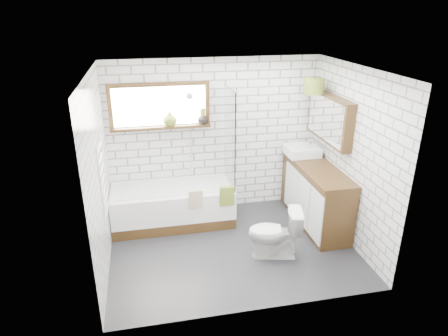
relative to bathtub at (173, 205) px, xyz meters
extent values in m
cube|color=black|center=(0.76, -0.89, -0.31)|extent=(3.40, 2.60, 0.01)
cube|color=white|center=(0.76, -0.89, 2.20)|extent=(3.40, 2.60, 0.01)
cube|color=white|center=(0.76, 0.42, 0.95)|extent=(3.40, 0.01, 2.50)
cube|color=white|center=(0.76, -2.19, 0.95)|extent=(3.40, 0.01, 2.50)
cube|color=white|center=(-0.95, -0.89, 0.95)|extent=(0.01, 2.60, 2.50)
cube|color=white|center=(2.46, -0.89, 0.95)|extent=(0.01, 2.60, 2.50)
cube|color=black|center=(-0.09, 0.37, 1.50)|extent=(1.52, 0.16, 0.68)
cube|color=white|center=(-0.90, -0.89, 0.90)|extent=(0.06, 0.52, 1.00)
cube|color=black|center=(2.38, -0.29, 1.35)|extent=(0.16, 1.20, 0.70)
cylinder|color=silver|center=(0.36, 0.37, 1.05)|extent=(0.02, 0.02, 1.30)
cube|color=white|center=(0.00, 0.00, 0.00)|extent=(1.86, 0.82, 0.60)
cube|color=white|center=(0.91, 0.00, 1.05)|extent=(0.02, 0.72, 1.50)
cube|color=#5D6D20|center=(0.78, -0.41, 0.28)|extent=(0.22, 0.06, 0.30)
cube|color=tan|center=(0.32, -0.41, 0.28)|extent=(0.20, 0.05, 0.26)
cube|color=black|center=(2.19, -0.44, 0.18)|extent=(0.54, 1.68, 0.96)
cube|color=white|center=(2.13, 0.06, 0.73)|extent=(0.51, 0.44, 0.15)
cylinder|color=silver|center=(2.29, 0.06, 0.78)|extent=(0.04, 0.04, 0.15)
imported|color=white|center=(1.27, -1.21, 0.06)|extent=(0.55, 0.78, 0.72)
imported|color=olive|center=(0.05, 0.34, 1.29)|extent=(0.28, 0.28, 0.23)
imported|color=black|center=(0.56, 0.34, 1.27)|extent=(0.21, 0.21, 0.18)
cylinder|color=olive|center=(0.56, 0.34, 1.30)|extent=(0.10, 0.10, 0.24)
cylinder|color=#5D6D20|center=(2.18, -0.06, 1.80)|extent=(0.31, 0.31, 0.23)
camera|label=1|loc=(-0.35, -5.64, 2.92)|focal=32.00mm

